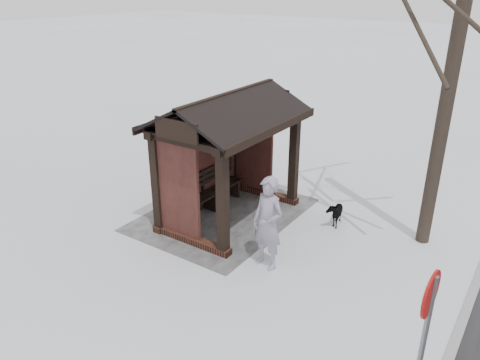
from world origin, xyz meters
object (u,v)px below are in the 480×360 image
pedestrian (268,223)px  road_sign (426,319)px  dog (335,212)px  bus_shelter (224,131)px

pedestrian → road_sign: 4.10m
pedestrian → dog: bearing=91.5°
bus_shelter → pedestrian: 2.68m
bus_shelter → pedestrian: (1.30, 2.01, -1.20)m
bus_shelter → road_sign: bus_shelter is taller
bus_shelter → dog: bus_shelter is taller
dog → road_sign: bearing=-70.9°
dog → road_sign: 5.62m
dog → bus_shelter: bearing=-170.0°
pedestrian → dog: pedestrian is taller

